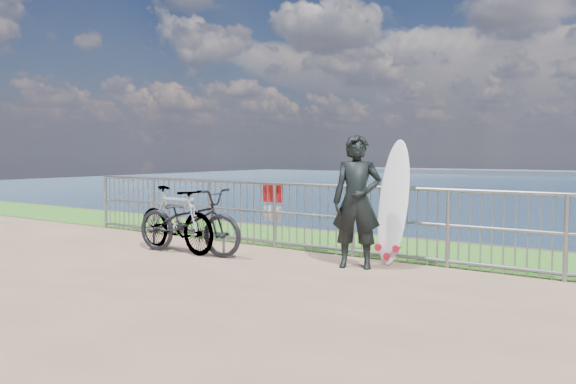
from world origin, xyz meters
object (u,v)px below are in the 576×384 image
Objects in this scene: surfboard at (393,206)px; bicycle_far at (175,219)px; bicycle_near at (189,221)px; surfer at (357,202)px.

surfboard is 3.51m from bicycle_far.
surfboard is at bearing -66.95° from bicycle_far.
surfer is at bearing -83.94° from bicycle_near.
bicycle_far reaches higher than bicycle_near.
surfer is 0.93× the size of bicycle_near.
surfer is at bearing -119.41° from surfboard.
surfboard is 1.02× the size of bicycle_far.
bicycle_near is 0.29m from bicycle_far.
bicycle_near is at bearing -160.16° from surfboard.
bicycle_far is (-3.01, -0.56, -0.40)m from surfer.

